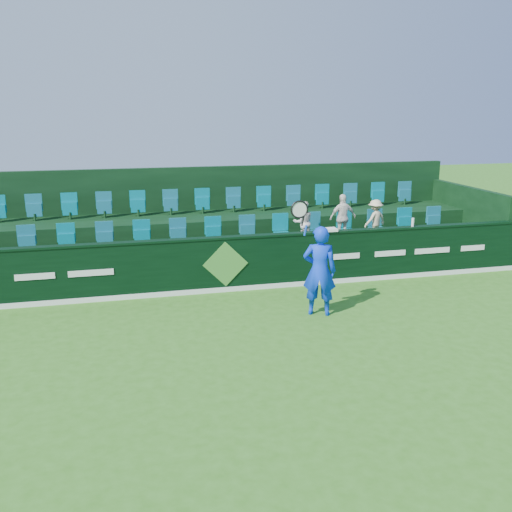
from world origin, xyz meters
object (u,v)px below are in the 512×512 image
object	(u,v)px
tennis_player	(319,270)
drinks_bottle	(413,222)
towel	(328,230)
spectator_left	(303,222)
spectator_middle	(343,218)
spectator_right	(375,219)

from	to	relation	value
tennis_player	drinks_bottle	world-z (taller)	tennis_player
towel	tennis_player	bearing A→B (deg)	-115.02
spectator_left	drinks_bottle	bearing A→B (deg)	158.66
tennis_player	towel	bearing A→B (deg)	64.98
towel	spectator_left	bearing A→B (deg)	103.49
tennis_player	spectator_middle	bearing A→B (deg)	60.31
spectator_middle	spectator_right	xyz separation A→B (m)	(0.95, 0.00, -0.09)
spectator_left	spectator_right	xyz separation A→B (m)	(2.07, 0.00, -0.02)
spectator_left	spectator_right	size ratio (longest dim) A/B	1.03
spectator_middle	drinks_bottle	size ratio (longest dim) A/B	5.74
spectator_right	towel	distance (m)	2.12
tennis_player	spectator_middle	distance (m)	3.70
spectator_left	spectator_right	distance (m)	2.07
towel	drinks_bottle	world-z (taller)	drinks_bottle
spectator_right	drinks_bottle	bearing A→B (deg)	94.74
spectator_left	spectator_right	bearing A→B (deg)	-177.96
spectator_middle	spectator_right	world-z (taller)	spectator_middle
spectator_right	drinks_bottle	xyz separation A→B (m)	(0.52, -1.12, 0.12)
tennis_player	spectator_middle	xyz separation A→B (m)	(1.82, 3.19, 0.45)
drinks_bottle	spectator_left	bearing A→B (deg)	156.62
spectator_left	towel	xyz separation A→B (m)	(0.27, -1.12, 0.02)
spectator_right	spectator_left	bearing A→B (deg)	-20.10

